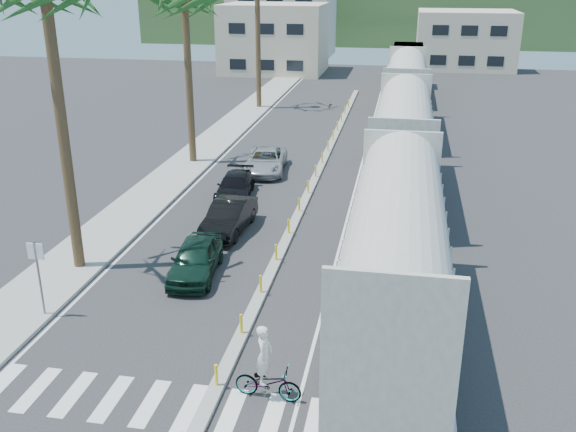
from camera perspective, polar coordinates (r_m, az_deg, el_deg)
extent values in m
plane|color=#28282B|center=(20.74, -5.54, -13.46)|extent=(140.00, 140.00, 0.00)
cube|color=gray|center=(45.04, -7.46, 5.88)|extent=(3.00, 90.00, 0.15)
cube|color=black|center=(45.90, 9.20, 6.01)|extent=(0.12, 100.00, 0.06)
cube|color=black|center=(45.90, 11.00, 5.89)|extent=(0.12, 100.00, 0.06)
cube|color=gray|center=(38.52, 2.46, 3.42)|extent=(0.45, 60.00, 0.15)
cylinder|color=yellow|center=(19.67, -6.39, -13.87)|extent=(0.10, 0.10, 0.70)
cylinder|color=yellow|center=(22.09, -4.18, -9.52)|extent=(0.10, 0.10, 0.70)
cylinder|color=yellow|center=(24.65, -2.45, -6.05)|extent=(0.10, 0.10, 0.70)
cylinder|color=yellow|center=(27.29, -1.07, -3.23)|extent=(0.10, 0.10, 0.70)
cylinder|color=yellow|center=(30.00, 0.06, -0.92)|extent=(0.10, 0.10, 0.70)
cylinder|color=yellow|center=(32.76, 1.00, 1.01)|extent=(0.10, 0.10, 0.70)
cylinder|color=yellow|center=(35.56, 1.79, 2.64)|extent=(0.10, 0.10, 0.70)
cylinder|color=yellow|center=(38.39, 2.47, 4.03)|extent=(0.10, 0.10, 0.70)
cylinder|color=yellow|center=(41.24, 3.05, 5.22)|extent=(0.10, 0.10, 0.70)
cylinder|color=yellow|center=(44.12, 3.56, 6.26)|extent=(0.10, 0.10, 0.70)
cylinder|color=yellow|center=(47.01, 4.02, 7.18)|extent=(0.10, 0.10, 0.70)
cylinder|color=yellow|center=(49.91, 4.41, 7.98)|extent=(0.10, 0.10, 0.70)
cylinder|color=yellow|center=(52.82, 4.77, 8.70)|extent=(0.10, 0.10, 0.70)
cylinder|color=yellow|center=(55.74, 5.09, 9.34)|extent=(0.10, 0.10, 0.70)
cylinder|color=yellow|center=(58.67, 5.38, 9.92)|extent=(0.10, 0.10, 0.70)
cube|color=silver|center=(19.19, -7.21, -16.74)|extent=(14.00, 2.20, 0.01)
cube|color=silver|center=(44.58, -5.36, 5.71)|extent=(0.12, 90.00, 0.01)
cube|color=silver|center=(43.07, 6.70, 5.11)|extent=(0.12, 90.00, 0.01)
cube|color=#A4A296|center=(20.62, 9.42, -5.18)|extent=(3.00, 12.88, 3.40)
cylinder|color=#A4A296|center=(19.94, 9.71, -0.79)|extent=(2.90, 12.58, 2.90)
cube|color=black|center=(21.67, 9.07, -10.41)|extent=(2.60, 12.88, 1.00)
cube|color=#A4A296|center=(34.74, 10.09, 5.67)|extent=(3.00, 12.88, 3.40)
cylinder|color=#A4A296|center=(34.34, 10.27, 8.40)|extent=(2.90, 12.58, 2.90)
cube|color=black|center=(35.37, 9.87, 2.23)|extent=(2.60, 12.88, 1.00)
cube|color=#A4A296|center=(49.38, 10.38, 10.17)|extent=(3.00, 12.88, 3.40)
cylinder|color=#A4A296|center=(49.10, 10.51, 12.12)|extent=(2.90, 12.58, 2.90)
cube|color=black|center=(49.83, 10.21, 7.69)|extent=(2.60, 12.88, 1.00)
cube|color=#4C4C4F|center=(65.42, 10.44, 11.31)|extent=(3.00, 17.00, 0.50)
cube|color=#BA9D12|center=(64.20, 10.53, 12.52)|extent=(2.70, 12.24, 2.60)
cube|color=#BA9D12|center=(70.88, 10.59, 13.54)|extent=(3.00, 3.74, 3.20)
cube|color=black|center=(65.52, 10.41, 10.79)|extent=(2.60, 13.60, 0.90)
cylinder|color=brown|center=(26.60, -19.30, 6.34)|extent=(0.44, 0.44, 11.00)
cylinder|color=brown|center=(41.16, -8.78, 11.40)|extent=(0.44, 0.44, 10.00)
cylinder|color=brown|center=(58.13, -2.69, 15.37)|extent=(0.44, 0.44, 12.00)
cylinder|color=slate|center=(24.34, -21.21, -5.31)|extent=(0.08, 0.08, 3.00)
cube|color=silver|center=(23.90, -21.55, -2.94)|extent=(0.60, 0.04, 0.60)
cube|color=#C4B49C|center=(80.36, -1.20, 15.51)|extent=(12.00, 10.00, 8.00)
cube|color=#C4B49C|center=(96.31, -0.45, 17.03)|extent=(14.00, 12.00, 10.00)
cube|color=#C4B49C|center=(87.05, 15.47, 14.89)|extent=(12.00, 10.00, 7.00)
cube|color=#385628|center=(116.63, 8.31, 18.01)|extent=(80.00, 20.00, 12.00)
imported|color=black|center=(26.37, -8.23, -3.78)|extent=(2.58, 4.69, 1.48)
imported|color=black|center=(30.57, -5.28, -0.07)|extent=(2.11, 4.74, 1.50)
imported|color=black|center=(35.25, -4.75, 2.65)|extent=(2.64, 4.76, 1.28)
imported|color=#B5B8BB|center=(39.76, -1.99, 4.94)|extent=(3.28, 5.49, 1.40)
imported|color=#9EA0A5|center=(19.22, -1.78, -14.57)|extent=(1.05, 2.11, 1.05)
imported|color=white|center=(18.71, -2.12, -12.20)|extent=(0.74, 0.55, 1.82)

